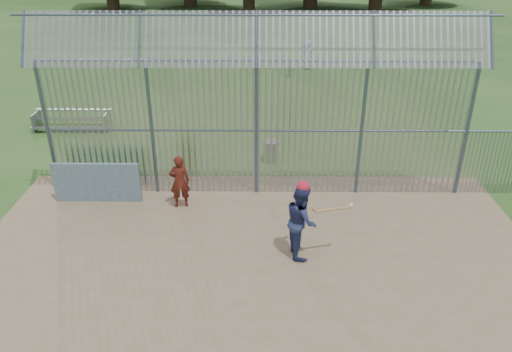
{
  "coord_description": "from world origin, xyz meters",
  "views": [
    {
      "loc": [
        0.11,
        -9.81,
        7.23
      ],
      "look_at": [
        0.0,
        2.0,
        1.3
      ],
      "focal_mm": 35.0,
      "sensor_mm": 36.0,
      "label": 1
    }
  ],
  "objects_px": {
    "onlooker": "(180,182)",
    "bleacher": "(72,120)",
    "dugout_wall": "(97,182)",
    "trash_can": "(271,151)",
    "batter": "(301,221)"
  },
  "relations": [
    {
      "from": "batter",
      "to": "bleacher",
      "type": "xyz_separation_m",
      "value": [
        -8.42,
        8.31,
        -0.53
      ]
    },
    {
      "from": "onlooker",
      "to": "trash_can",
      "type": "xyz_separation_m",
      "value": [
        2.64,
        3.12,
        -0.42
      ]
    },
    {
      "from": "batter",
      "to": "onlooker",
      "type": "relative_size",
      "value": 1.18
    },
    {
      "from": "dugout_wall",
      "to": "onlooker",
      "type": "height_order",
      "value": "onlooker"
    },
    {
      "from": "dugout_wall",
      "to": "batter",
      "type": "xyz_separation_m",
      "value": [
        5.7,
        -2.55,
        0.32
      ]
    },
    {
      "from": "trash_can",
      "to": "bleacher",
      "type": "distance_m",
      "value": 8.33
    },
    {
      "from": "onlooker",
      "to": "trash_can",
      "type": "distance_m",
      "value": 4.11
    },
    {
      "from": "onlooker",
      "to": "bleacher",
      "type": "height_order",
      "value": "onlooker"
    },
    {
      "from": "onlooker",
      "to": "dugout_wall",
      "type": "bearing_deg",
      "value": -16.93
    },
    {
      "from": "dugout_wall",
      "to": "trash_can",
      "type": "xyz_separation_m",
      "value": [
        5.08,
        2.84,
        -0.24
      ]
    },
    {
      "from": "onlooker",
      "to": "trash_can",
      "type": "relative_size",
      "value": 1.91
    },
    {
      "from": "dugout_wall",
      "to": "batter",
      "type": "distance_m",
      "value": 6.25
    },
    {
      "from": "batter",
      "to": "trash_can",
      "type": "distance_m",
      "value": 5.46
    },
    {
      "from": "bleacher",
      "to": "onlooker",
      "type": "bearing_deg",
      "value": -49.47
    },
    {
      "from": "dugout_wall",
      "to": "onlooker",
      "type": "bearing_deg",
      "value": -6.52
    }
  ]
}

